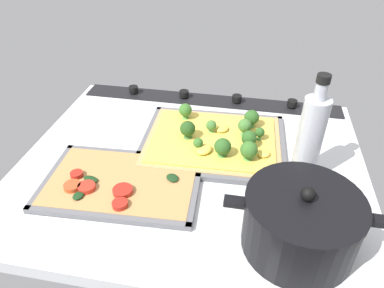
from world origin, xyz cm
name	(u,v)px	position (x,y,z in cm)	size (l,w,h in cm)	color
ground_plane	(192,167)	(0.00, 0.00, -1.50)	(79.35, 66.37, 3.00)	silver
stove_control_panel	(210,99)	(0.00, -29.69, 0.55)	(76.17, 7.00, 2.60)	black
baking_tray_front	(213,143)	(-3.97, -7.72, 0.36)	(35.90, 29.35, 1.30)	slate
broccoli_pizza	(217,138)	(-4.91, -7.61, 2.04)	(33.42, 26.86, 5.97)	tan
baking_tray_back	(122,184)	(13.19, 10.68, 0.38)	(34.11, 23.12, 1.30)	slate
veggie_pizza_back	(119,182)	(13.54, 11.10, 1.06)	(31.60, 20.60, 1.90)	tan
cooking_pot	(301,223)	(-22.64, 19.84, 5.57)	(26.55, 19.74, 13.45)	black
oil_bottle	(310,138)	(-24.77, 0.63, 10.28)	(5.25, 5.25, 24.32)	#B7BCC6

